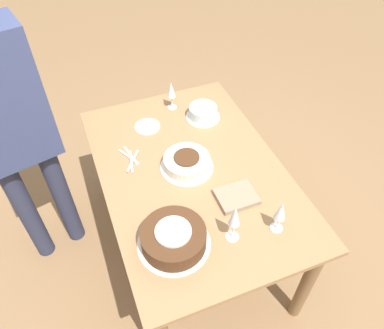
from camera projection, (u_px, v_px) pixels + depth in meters
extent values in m
plane|color=#8E6B47|center=(192.00, 245.00, 2.59)|extent=(12.00, 12.00, 0.00)
cube|color=#9E754C|center=(192.00, 173.00, 2.05)|extent=(1.45, 0.97, 0.03)
cylinder|color=brown|center=(105.00, 161.00, 2.64)|extent=(0.07, 0.07, 0.73)
cylinder|color=brown|center=(211.00, 133.00, 2.85)|extent=(0.07, 0.07, 0.73)
cylinder|color=brown|center=(307.00, 283.00, 2.01)|extent=(0.07, 0.07, 0.73)
cylinder|color=white|center=(187.00, 167.00, 2.06)|extent=(0.29, 0.29, 0.01)
cylinder|color=silver|center=(187.00, 162.00, 2.03)|extent=(0.25, 0.25, 0.07)
cylinder|color=#4C2D19|center=(187.00, 157.00, 2.00)|extent=(0.14, 0.14, 0.01)
cylinder|color=white|center=(174.00, 244.00, 1.72)|extent=(0.34, 0.34, 0.01)
cylinder|color=#4C2D19|center=(174.00, 238.00, 1.69)|extent=(0.30, 0.30, 0.09)
cylinder|color=silver|center=(173.00, 231.00, 1.65)|extent=(0.16, 0.16, 0.01)
cylinder|color=white|center=(203.00, 117.00, 2.36)|extent=(0.21, 0.21, 0.01)
cylinder|color=silver|center=(203.00, 112.00, 2.33)|extent=(0.17, 0.17, 0.07)
cylinder|color=silver|center=(232.00, 237.00, 1.75)|extent=(0.06, 0.06, 0.00)
cylinder|color=silver|center=(233.00, 230.00, 1.71)|extent=(0.01, 0.01, 0.11)
cone|color=silver|center=(235.00, 216.00, 1.63)|extent=(0.05, 0.05, 0.12)
cylinder|color=silver|center=(276.00, 228.00, 1.78)|extent=(0.06, 0.06, 0.00)
cylinder|color=silver|center=(278.00, 223.00, 1.75)|extent=(0.01, 0.01, 0.08)
cone|color=silver|center=(281.00, 210.00, 1.68)|extent=(0.06, 0.06, 0.11)
cylinder|color=silver|center=(172.00, 107.00, 2.43)|extent=(0.06, 0.06, 0.00)
cylinder|color=silver|center=(172.00, 102.00, 2.39)|extent=(0.01, 0.01, 0.08)
cone|color=silver|center=(171.00, 90.00, 2.33)|extent=(0.05, 0.05, 0.10)
cylinder|color=silver|center=(147.00, 127.00, 2.29)|extent=(0.16, 0.16, 0.01)
cube|color=silver|center=(131.00, 155.00, 2.12)|extent=(0.17, 0.04, 0.00)
cube|color=silver|center=(129.00, 157.00, 2.11)|extent=(0.16, 0.09, 0.00)
cube|color=silver|center=(131.00, 161.00, 2.08)|extent=(0.17, 0.04, 0.00)
cube|color=silver|center=(133.00, 161.00, 2.08)|extent=(0.15, 0.11, 0.00)
cube|color=gray|center=(236.00, 197.00, 1.90)|extent=(0.16, 0.20, 0.03)
cylinder|color=#2D334C|center=(27.00, 212.00, 2.26)|extent=(0.11, 0.11, 0.85)
cylinder|color=#2D334C|center=(62.00, 196.00, 2.35)|extent=(0.11, 0.11, 0.85)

